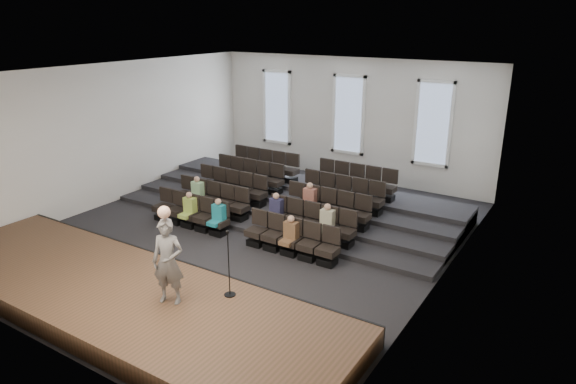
% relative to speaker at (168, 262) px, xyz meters
% --- Properties ---
extents(ground, '(14.00, 14.00, 0.00)m').
position_rel_speaker_xyz_m(ground, '(-1.50, 4.91, -1.47)').
color(ground, black).
rests_on(ground, ground).
extents(ceiling, '(12.00, 14.00, 0.02)m').
position_rel_speaker_xyz_m(ceiling, '(-1.50, 4.91, 3.54)').
color(ceiling, white).
rests_on(ceiling, ground).
extents(wall_back, '(12.00, 0.04, 5.00)m').
position_rel_speaker_xyz_m(wall_back, '(-1.50, 11.93, 1.03)').
color(wall_back, silver).
rests_on(wall_back, ground).
extents(wall_front, '(12.00, 0.04, 5.00)m').
position_rel_speaker_xyz_m(wall_front, '(-1.50, -2.11, 1.03)').
color(wall_front, silver).
rests_on(wall_front, ground).
extents(wall_left, '(0.04, 14.00, 5.00)m').
position_rel_speaker_xyz_m(wall_left, '(-7.52, 4.91, 1.03)').
color(wall_left, silver).
rests_on(wall_left, ground).
extents(wall_right, '(0.04, 14.00, 5.00)m').
position_rel_speaker_xyz_m(wall_right, '(4.52, 4.91, 1.03)').
color(wall_right, silver).
rests_on(wall_right, ground).
extents(stage, '(11.80, 3.60, 0.50)m').
position_rel_speaker_xyz_m(stage, '(-1.50, -0.19, -1.22)').
color(stage, '#503322').
rests_on(stage, ground).
extents(stage_lip, '(11.80, 0.06, 0.52)m').
position_rel_speaker_xyz_m(stage_lip, '(-1.50, 1.58, -1.22)').
color(stage_lip, black).
rests_on(stage_lip, ground).
extents(risers, '(11.80, 4.80, 0.60)m').
position_rel_speaker_xyz_m(risers, '(-1.50, 8.08, -1.28)').
color(risers, black).
rests_on(risers, ground).
extents(seating_rows, '(6.80, 4.70, 1.67)m').
position_rel_speaker_xyz_m(seating_rows, '(-1.50, 6.45, -0.79)').
color(seating_rows, black).
rests_on(seating_rows, ground).
extents(windows, '(8.44, 0.10, 3.24)m').
position_rel_speaker_xyz_m(windows, '(-1.50, 11.86, 1.23)').
color(windows, white).
rests_on(windows, wall_back).
extents(audience, '(5.45, 2.64, 1.10)m').
position_rel_speaker_xyz_m(audience, '(-1.31, 5.06, -0.69)').
color(audience, '#A6C44E').
rests_on(audience, seating_rows).
extents(speaker, '(0.83, 0.69, 1.95)m').
position_rel_speaker_xyz_m(speaker, '(0.00, 0.00, 0.00)').
color(speaker, '#625F5D').
rests_on(speaker, stage).
extents(mic_stand, '(0.27, 0.27, 1.59)m').
position_rel_speaker_xyz_m(mic_stand, '(0.93, 0.91, -0.50)').
color(mic_stand, black).
rests_on(mic_stand, stage).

